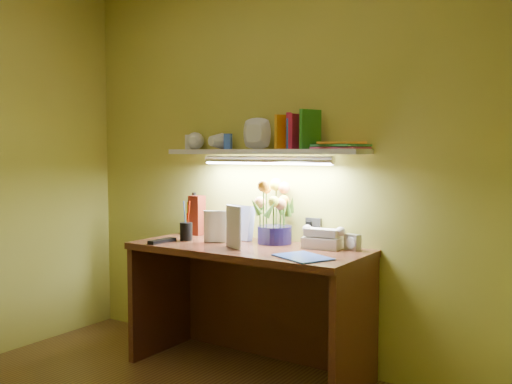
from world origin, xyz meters
TOP-DOWN VIEW (x-y plane):
  - desk at (0.00, 1.20)m, footprint 1.40×0.60m
  - flower_bouquet at (0.08, 1.38)m, footprint 0.26×0.26m
  - telephone at (0.40, 1.38)m, footprint 0.23×0.18m
  - desk_clock at (0.57, 1.40)m, footprint 0.10×0.07m
  - whisky_bottle at (-0.56, 1.40)m, footprint 0.10×0.10m
  - whisky_box at (-0.53, 1.39)m, footprint 0.09×0.09m
  - pen_cup at (-0.44, 1.16)m, footprint 0.09×0.09m
  - art_card at (-0.18, 1.38)m, footprint 0.22×0.09m
  - tv_remote at (-0.51, 1.02)m, footprint 0.07×0.19m
  - blue_folder at (0.45, 1.05)m, footprint 0.35×0.31m
  - desk_book_a at (-0.30, 1.17)m, footprint 0.14×0.07m
  - desk_book_b at (-0.11, 1.14)m, footprint 0.17×0.10m
  - wall_shelf at (0.02, 1.38)m, footprint 1.32×0.29m

SIDE VIEW (x-z plane):
  - desk at x=0.00m, z-range 0.00..0.75m
  - blue_folder at x=0.45m, z-range 0.75..0.76m
  - tv_remote at x=-0.51m, z-range 0.75..0.77m
  - desk_clock at x=0.57m, z-range 0.75..0.84m
  - telephone at x=0.40m, z-range 0.75..0.88m
  - pen_cup at x=-0.44m, z-range 0.75..0.94m
  - desk_book_a at x=-0.30m, z-range 0.75..0.95m
  - art_card at x=-0.18m, z-range 0.75..0.97m
  - desk_book_b at x=-0.11m, z-range 0.75..0.99m
  - whisky_box at x=-0.53m, z-range 0.75..1.01m
  - whisky_bottle at x=-0.56m, z-range 0.75..1.03m
  - flower_bouquet at x=0.08m, z-range 0.75..1.11m
  - wall_shelf at x=0.02m, z-range 1.21..1.46m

